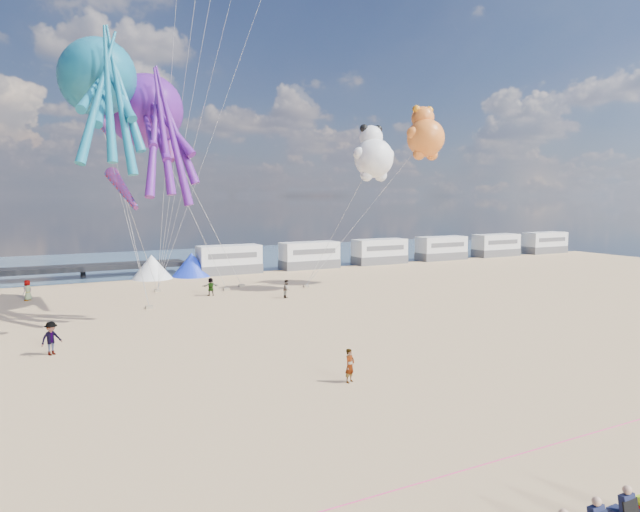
{
  "coord_description": "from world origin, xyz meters",
  "views": [
    {
      "loc": [
        -13.26,
        -17.37,
        8.16
      ],
      "look_at": [
        -1.0,
        6.0,
        5.38
      ],
      "focal_mm": 32.0,
      "sensor_mm": 36.0,
      "label": 1
    }
  ],
  "objects": [
    {
      "name": "ground",
      "position": [
        0.0,
        0.0,
        0.0
      ],
      "size": [
        120.0,
        120.0,
        0.0
      ],
      "primitive_type": "plane",
      "color": "tan",
      "rests_on": "ground"
    },
    {
      "name": "water",
      "position": [
        0.0,
        55.0,
        0.02
      ],
      "size": [
        120.0,
        120.0,
        0.0
      ],
      "primitive_type": "plane",
      "color": "#3C5973",
      "rests_on": "ground"
    },
    {
      "name": "motorhome_0",
      "position": [
        6.0,
        40.0,
        1.5
      ],
      "size": [
        6.6,
        2.5,
        3.0
      ],
      "primitive_type": "cube",
      "color": "silver",
      "rests_on": "ground"
    },
    {
      "name": "motorhome_1",
      "position": [
        15.5,
        40.0,
        1.5
      ],
      "size": [
        6.6,
        2.5,
        3.0
      ],
      "primitive_type": "cube",
      "color": "silver",
      "rests_on": "ground"
    },
    {
      "name": "motorhome_2",
      "position": [
        25.0,
        40.0,
        1.5
      ],
      "size": [
        6.6,
        2.5,
        3.0
      ],
      "primitive_type": "cube",
      "color": "silver",
      "rests_on": "ground"
    },
    {
      "name": "motorhome_3",
      "position": [
        34.5,
        40.0,
        1.5
      ],
      "size": [
        6.6,
        2.5,
        3.0
      ],
      "primitive_type": "cube",
      "color": "silver",
      "rests_on": "ground"
    },
    {
      "name": "motorhome_4",
      "position": [
        44.0,
        40.0,
        1.5
      ],
      "size": [
        6.6,
        2.5,
        3.0
      ],
      "primitive_type": "cube",
      "color": "silver",
      "rests_on": "ground"
    },
    {
      "name": "motorhome_5",
      "position": [
        53.5,
        40.0,
        1.5
      ],
      "size": [
        6.6,
        2.5,
        3.0
      ],
      "primitive_type": "cube",
      "color": "silver",
      "rests_on": "ground"
    },
    {
      "name": "tent_white",
      "position": [
        -2.0,
        40.0,
        1.2
      ],
      "size": [
        4.0,
        4.0,
        2.4
      ],
      "primitive_type": "cone",
      "color": "white",
      "rests_on": "ground"
    },
    {
      "name": "tent_blue",
      "position": [
        2.0,
        40.0,
        1.2
      ],
      "size": [
        4.0,
        4.0,
        2.4
      ],
      "primitive_type": "cone",
      "color": "#1933CC",
      "rests_on": "ground"
    },
    {
      "name": "rope_line",
      "position": [
        0.0,
        -5.0,
        0.02
      ],
      "size": [
        34.0,
        0.03,
        0.03
      ],
      "primitive_type": "cylinder",
      "rotation": [
        0.0,
        1.57,
        0.0
      ],
      "color": "#F2338C",
      "rests_on": "ground"
    },
    {
      "name": "standing_person",
      "position": [
        -0.77,
        3.6,
        0.75
      ],
      "size": [
        0.65,
        0.56,
        1.5
      ],
      "primitive_type": "imported",
      "rotation": [
        0.0,
        0.0,
        0.43
      ],
      "color": "tan",
      "rests_on": "ground"
    },
    {
      "name": "beachgoer_0",
      "position": [
        -13.08,
        32.35,
        0.81
      ],
      "size": [
        0.68,
        0.7,
        1.63
      ],
      "primitive_type": "imported",
      "rotation": [
        0.0,
        0.0,
        3.99
      ],
      "color": "#7F6659",
      "rests_on": "ground"
    },
    {
      "name": "beachgoer_1",
      "position": [
        5.38,
        23.92,
        0.74
      ],
      "size": [
        0.84,
        0.85,
        1.48
      ],
      "primitive_type": "imported",
      "rotation": [
        0.0,
        0.0,
        0.81
      ],
      "color": "#7F6659",
      "rests_on": "ground"
    },
    {
      "name": "beachgoer_2",
      "position": [
        -12.18,
        14.49,
        0.87
      ],
      "size": [
        1.07,
        1.0,
        1.75
      ],
      "primitive_type": "imported",
      "rotation": [
        0.0,
        0.0,
        0.52
      ],
      "color": "#7F6659",
      "rests_on": "ground"
    },
    {
      "name": "beachgoer_4",
      "position": [
        0.31,
        27.88,
        0.74
      ],
      "size": [
        0.88,
        0.38,
        1.49
      ],
      "primitive_type": "imported",
      "rotation": [
        0.0,
        0.0,
        3.12
      ],
      "color": "#7F6659",
      "rests_on": "ground"
    },
    {
      "name": "sandbag_a",
      "position": [
        -5.3,
        24.6,
        0.11
      ],
      "size": [
        0.5,
        0.35,
        0.22
      ],
      "primitive_type": "cube",
      "color": "gray",
      "rests_on": "ground"
    },
    {
      "name": "sandbag_b",
      "position": [
        2.24,
        29.7,
        0.11
      ],
      "size": [
        0.5,
        0.35,
        0.22
      ],
      "primitive_type": "cube",
      "color": "gray",
      "rests_on": "ground"
    },
    {
      "name": "sandbag_c",
      "position": [
        9.19,
        28.11,
        0.11
      ],
      "size": [
        0.5,
        0.35,
        0.22
      ],
      "primitive_type": "cube",
      "color": "gray",
      "rests_on": "ground"
    },
    {
      "name": "sandbag_d",
      "position": [
        4.12,
        31.05,
        0.11
      ],
      "size": [
        0.5,
        0.35,
        0.22
      ],
      "primitive_type": "cube",
      "color": "gray",
      "rests_on": "ground"
    },
    {
      "name": "sandbag_e",
      "position": [
        -3.2,
        31.75,
        0.11
      ],
      "size": [
        0.5,
        0.35,
        0.22
      ],
      "primitive_type": "cube",
      "color": "gray",
      "rests_on": "ground"
    },
    {
      "name": "kite_octopus_teal",
      "position": [
        -8.46,
        22.81,
        15.8
      ],
      "size": [
        4.52,
        10.05,
        11.36
      ],
      "primitive_type": null,
      "rotation": [
        0.0,
        0.0,
        -0.03
      ],
      "color": "#156987"
    },
    {
      "name": "kite_octopus_purple",
      "position": [
        -4.95,
        25.57,
        14.25
      ],
      "size": [
        7.32,
        11.14,
        11.76
      ],
      "primitive_type": null,
      "rotation": [
        0.0,
        0.0,
        0.31
      ],
      "color": "#571881"
    },
    {
      "name": "kite_panda",
      "position": [
        13.49,
        23.77,
        11.37
      ],
      "size": [
        4.61,
        4.42,
        5.69
      ],
      "primitive_type": null,
      "rotation": [
        0.0,
        0.0,
        0.17
      ],
      "color": "white"
    },
    {
      "name": "kite_teddy_orange",
      "position": [
        19.34,
        24.29,
        13.37
      ],
      "size": [
        5.17,
        5.02,
        5.81
      ],
      "primitive_type": null,
      "rotation": [
        0.0,
        0.0,
        -0.34
      ],
      "color": "orange"
    },
    {
      "name": "windsock_left",
      "position": [
        -8.4,
        22.16,
        12.99
      ],
      "size": [
        1.13,
        6.28,
        6.27
      ],
      "primitive_type": null,
      "rotation": [
        0.0,
        0.0,
        0.01
      ],
      "color": "red"
    },
    {
      "name": "windsock_mid",
      "position": [
        -3.47,
        24.49,
        11.9
      ],
      "size": [
        2.22,
        6.31,
        6.23
      ],
      "primitive_type": null,
      "rotation": [
        0.0,
        0.0,
        -0.2
      ],
      "color": "red"
    },
    {
      "name": "windsock_right",
      "position": [
        -7.27,
        21.67,
        8.57
      ],
      "size": [
        1.8,
        4.97,
        4.89
      ],
      "primitive_type": null,
      "rotation": [
        0.0,
        0.0,
        0.19
      ],
      "color": "red"
    }
  ]
}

